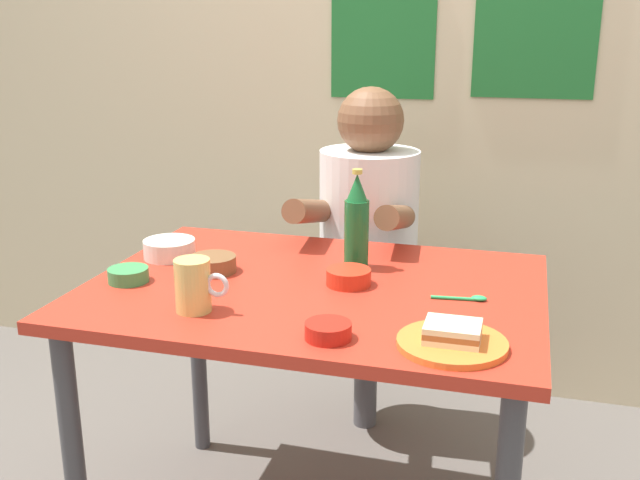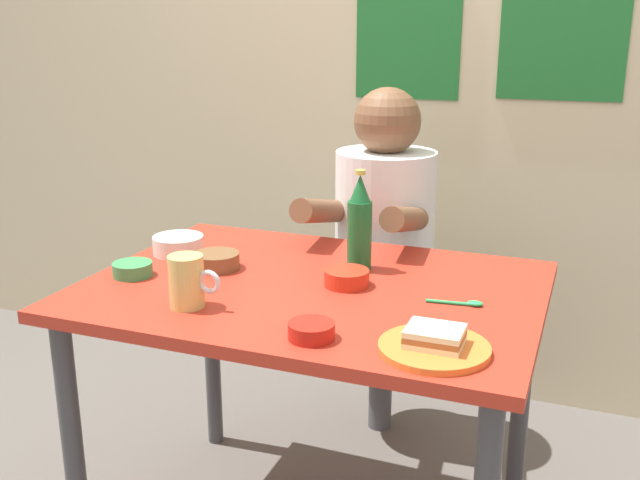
% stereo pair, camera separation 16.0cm
% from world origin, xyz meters
% --- Properties ---
extents(wall_back, '(4.40, 0.09, 2.60)m').
position_xyz_m(wall_back, '(0.00, 1.05, 1.30)').
color(wall_back, beige).
rests_on(wall_back, ground).
extents(dining_table, '(1.10, 0.80, 0.74)m').
position_xyz_m(dining_table, '(0.00, 0.00, 0.65)').
color(dining_table, '#B72D1E').
rests_on(dining_table, ground).
extents(stool, '(0.34, 0.34, 0.45)m').
position_xyz_m(stool, '(0.00, 0.63, 0.35)').
color(stool, '#4C4C51').
rests_on(stool, ground).
extents(person_seated, '(0.33, 0.56, 0.72)m').
position_xyz_m(person_seated, '(0.00, 0.62, 0.77)').
color(person_seated, white).
rests_on(person_seated, stool).
extents(plate_orange, '(0.22, 0.22, 0.01)m').
position_xyz_m(plate_orange, '(0.36, -0.27, 0.75)').
color(plate_orange, orange).
rests_on(plate_orange, dining_table).
extents(sandwich, '(0.11, 0.09, 0.04)m').
position_xyz_m(sandwich, '(0.36, -0.27, 0.77)').
color(sandwich, beige).
rests_on(sandwich, plate_orange).
extents(beer_mug, '(0.13, 0.08, 0.12)m').
position_xyz_m(beer_mug, '(-0.21, -0.24, 0.80)').
color(beer_mug, '#D1BC66').
rests_on(beer_mug, dining_table).
extents(beer_bottle, '(0.06, 0.06, 0.26)m').
position_xyz_m(beer_bottle, '(0.07, 0.16, 0.86)').
color(beer_bottle, '#19602D').
rests_on(beer_bottle, dining_table).
extents(sambal_bowl_red, '(0.10, 0.10, 0.03)m').
position_xyz_m(sambal_bowl_red, '(0.12, -0.30, 0.76)').
color(sambal_bowl_red, '#B21E14').
rests_on(sambal_bowl_red, dining_table).
extents(sauce_bowl_chili, '(0.11, 0.11, 0.04)m').
position_xyz_m(sauce_bowl_chili, '(0.08, 0.02, 0.76)').
color(sauce_bowl_chili, red).
rests_on(sauce_bowl_chili, dining_table).
extents(condiment_bowl_brown, '(0.12, 0.12, 0.04)m').
position_xyz_m(condiment_bowl_brown, '(-0.28, 0.02, 0.76)').
color(condiment_bowl_brown, brown).
rests_on(condiment_bowl_brown, dining_table).
extents(rice_bowl_white, '(0.14, 0.14, 0.05)m').
position_xyz_m(rice_bowl_white, '(-0.44, 0.10, 0.77)').
color(rice_bowl_white, silver).
rests_on(rice_bowl_white, dining_table).
extents(dip_bowl_green, '(0.10, 0.10, 0.03)m').
position_xyz_m(dip_bowl_green, '(-0.45, -0.11, 0.76)').
color(dip_bowl_green, '#388C4C').
rests_on(dip_bowl_green, dining_table).
extents(spoon, '(0.13, 0.03, 0.01)m').
position_xyz_m(spoon, '(0.37, -0.01, 0.75)').
color(spoon, '#26A559').
rests_on(spoon, dining_table).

